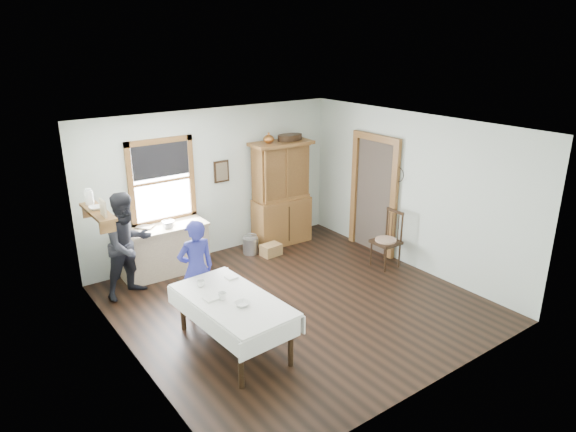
% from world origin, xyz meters
% --- Properties ---
extents(room, '(5.01, 5.01, 2.70)m').
position_xyz_m(room, '(0.00, 0.00, 1.35)').
color(room, black).
rests_on(room, ground).
extents(window, '(1.18, 0.07, 1.48)m').
position_xyz_m(window, '(-1.00, 2.46, 1.64)').
color(window, white).
rests_on(window, room).
extents(doorway, '(0.09, 1.14, 2.22)m').
position_xyz_m(doorway, '(2.46, 0.85, 1.16)').
color(doorway, '#473C33').
rests_on(doorway, room).
extents(wall_shelf, '(0.24, 1.00, 0.44)m').
position_xyz_m(wall_shelf, '(-2.37, 1.54, 1.57)').
color(wall_shelf, olive).
rests_on(wall_shelf, room).
extents(framed_picture, '(0.30, 0.04, 0.40)m').
position_xyz_m(framed_picture, '(0.15, 2.46, 1.55)').
color(framed_picture, black).
rests_on(framed_picture, room).
extents(rug_beater, '(0.01, 0.27, 0.27)m').
position_xyz_m(rug_beater, '(2.45, 0.30, 1.72)').
color(rug_beater, black).
rests_on(rug_beater, room).
extents(work_counter, '(1.50, 0.60, 0.85)m').
position_xyz_m(work_counter, '(-1.17, 2.17, 0.43)').
color(work_counter, '#C3B187').
rests_on(work_counter, room).
extents(china_hutch, '(1.21, 0.63, 2.02)m').
position_xyz_m(china_hutch, '(1.27, 2.15, 1.01)').
color(china_hutch, olive).
rests_on(china_hutch, room).
extents(dining_table, '(1.05, 1.83, 0.71)m').
position_xyz_m(dining_table, '(-1.36, -0.45, 0.36)').
color(dining_table, white).
rests_on(dining_table, room).
extents(spindle_chair, '(0.48, 0.48, 1.03)m').
position_xyz_m(spindle_chair, '(2.09, 0.14, 0.51)').
color(spindle_chair, black).
rests_on(spindle_chair, room).
extents(pail, '(0.33, 0.33, 0.31)m').
position_xyz_m(pail, '(0.46, 2.04, 0.16)').
color(pail, '#A0A4A8').
rests_on(pail, room).
extents(wicker_basket, '(0.38, 0.28, 0.21)m').
position_xyz_m(wicker_basket, '(0.73, 1.73, 0.11)').
color(wicker_basket, '#987145').
rests_on(wicker_basket, room).
extents(woman_blue, '(0.53, 0.37, 1.38)m').
position_xyz_m(woman_blue, '(-1.37, 0.55, 0.69)').
color(woman_blue, navy).
rests_on(woman_blue, room).
extents(figure_dark, '(0.88, 0.76, 1.56)m').
position_xyz_m(figure_dark, '(-1.91, 1.77, 0.78)').
color(figure_dark, black).
rests_on(figure_dark, room).
extents(table_cup_a, '(0.14, 0.14, 0.09)m').
position_xyz_m(table_cup_a, '(-1.53, 0.09, 0.76)').
color(table_cup_a, white).
rests_on(table_cup_a, dining_table).
extents(table_cup_b, '(0.12, 0.12, 0.10)m').
position_xyz_m(table_cup_b, '(-1.48, -0.41, 0.76)').
color(table_cup_b, white).
rests_on(table_cup_b, dining_table).
extents(table_bowl, '(0.24, 0.24, 0.05)m').
position_xyz_m(table_bowl, '(-1.35, -0.68, 0.74)').
color(table_bowl, white).
rests_on(table_bowl, dining_table).
extents(counter_book, '(0.28, 0.29, 0.02)m').
position_xyz_m(counter_book, '(-1.50, 2.24, 0.86)').
color(counter_book, brown).
rests_on(counter_book, work_counter).
extents(counter_bowl, '(0.26, 0.26, 0.07)m').
position_xyz_m(counter_bowl, '(-1.05, 2.22, 0.89)').
color(counter_bowl, white).
rests_on(counter_bowl, work_counter).
extents(shelf_bowl, '(0.22, 0.22, 0.05)m').
position_xyz_m(shelf_bowl, '(-2.37, 1.55, 1.60)').
color(shelf_bowl, white).
rests_on(shelf_bowl, wall_shelf).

